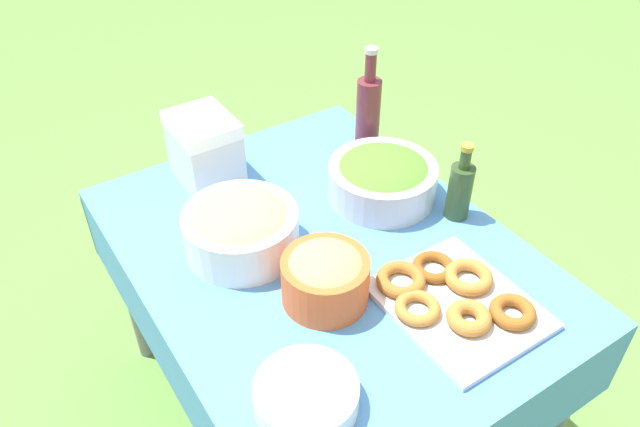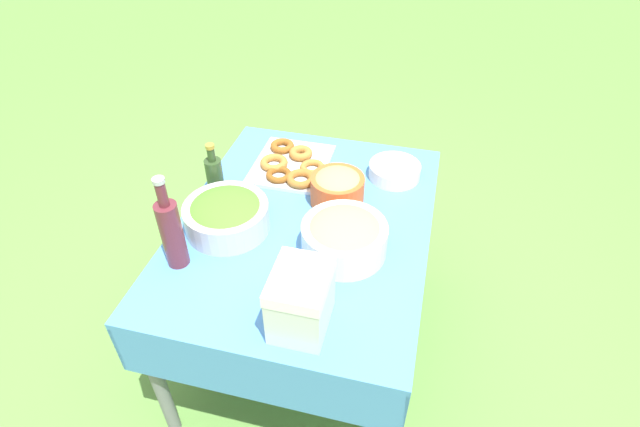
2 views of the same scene
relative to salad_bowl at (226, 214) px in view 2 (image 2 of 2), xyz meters
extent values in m
plane|color=#609342|center=(-0.10, 0.27, -0.79)|extent=(14.00, 14.00, 0.00)
cube|color=#4C8CD1|center=(-0.10, 0.27, -0.08)|extent=(1.22, 0.93, 0.02)
cube|color=#4C8CD1|center=(-0.10, -0.19, -0.20)|extent=(1.22, 0.01, 0.22)
cube|color=#4C8CD1|center=(-0.10, 0.73, -0.20)|extent=(1.22, 0.01, 0.22)
cube|color=#4C8CD1|center=(-0.71, 0.27, -0.20)|extent=(0.01, 0.93, 0.22)
cube|color=#4C8CD1|center=(0.50, 0.27, -0.20)|extent=(0.01, 0.93, 0.22)
cylinder|color=slate|center=(-0.66, -0.14, -0.44)|extent=(0.05, 0.05, 0.70)
cylinder|color=slate|center=(0.45, -0.14, -0.44)|extent=(0.05, 0.05, 0.70)
cylinder|color=slate|center=(-0.66, 0.67, -0.44)|extent=(0.05, 0.05, 0.70)
cylinder|color=silver|center=(0.00, 0.00, -0.01)|extent=(0.31, 0.31, 0.10)
ellipsoid|color=#51892D|center=(0.00, 0.00, 0.03)|extent=(0.27, 0.27, 0.07)
cylinder|color=white|center=(0.02, 0.44, -0.01)|extent=(0.30, 0.30, 0.12)
ellipsoid|color=tan|center=(0.02, 0.44, 0.04)|extent=(0.26, 0.26, 0.07)
cube|color=silver|center=(-0.45, 0.11, -0.06)|extent=(0.37, 0.31, 0.02)
torus|color=#B27533|center=(-0.41, 0.05, -0.03)|extent=(0.16, 0.16, 0.03)
torus|color=#93561E|center=(-0.54, 0.04, -0.03)|extent=(0.15, 0.15, 0.03)
torus|color=brown|center=(-0.33, 0.09, -0.04)|extent=(0.14, 0.14, 0.03)
torus|color=#B27533|center=(-0.50, 0.14, -0.03)|extent=(0.14, 0.14, 0.04)
torus|color=#A36628|center=(-0.32, 0.19, -0.03)|extent=(0.17, 0.17, 0.03)
torus|color=#B27533|center=(-0.41, 0.22, -0.04)|extent=(0.15, 0.15, 0.03)
cylinder|color=white|center=(-0.47, 0.56, -0.06)|extent=(0.21, 0.21, 0.01)
cylinder|color=white|center=(-0.47, 0.56, -0.05)|extent=(0.21, 0.21, 0.01)
cylinder|color=white|center=(-0.47, 0.56, -0.04)|extent=(0.21, 0.21, 0.01)
cylinder|color=white|center=(-0.47, 0.56, -0.02)|extent=(0.21, 0.21, 0.01)
cylinder|color=white|center=(-0.47, 0.56, -0.01)|extent=(0.21, 0.21, 0.01)
cylinder|color=#2D4723|center=(-0.18, -0.12, 0.01)|extent=(0.07, 0.07, 0.16)
cylinder|color=#2D4723|center=(-0.18, -0.12, 0.12)|extent=(0.03, 0.03, 0.06)
cylinder|color=#A58C33|center=(-0.18, -0.12, 0.16)|extent=(0.03, 0.03, 0.01)
cylinder|color=maroon|center=(0.21, -0.10, 0.06)|extent=(0.07, 0.07, 0.25)
cylinder|color=maroon|center=(0.21, -0.10, 0.23)|extent=(0.03, 0.03, 0.09)
cylinder|color=#B7B7B7|center=(0.21, -0.10, 0.28)|extent=(0.04, 0.04, 0.02)
cylinder|color=#E05B28|center=(-0.25, 0.36, -0.01)|extent=(0.21, 0.21, 0.12)
ellipsoid|color=tan|center=(-0.25, 0.36, 0.04)|extent=(0.18, 0.18, 0.07)
cube|color=silver|center=(0.35, 0.38, 0.02)|extent=(0.20, 0.16, 0.17)
cube|color=white|center=(0.35, 0.38, 0.12)|extent=(0.21, 0.17, 0.04)
camera|label=1|loc=(-1.11, 0.94, 1.04)|focal=35.00mm
camera|label=2|loc=(1.27, 0.67, 1.17)|focal=28.00mm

